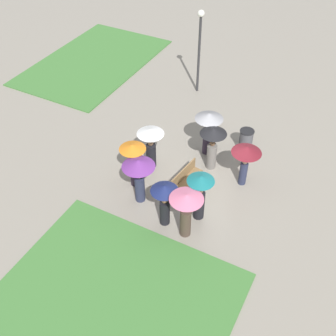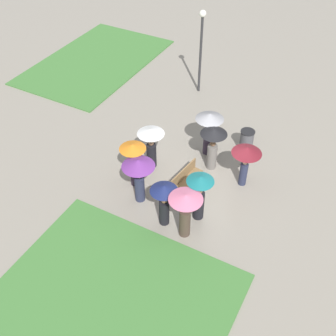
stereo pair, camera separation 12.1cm
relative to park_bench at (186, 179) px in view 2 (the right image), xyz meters
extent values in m
plane|color=gray|center=(0.97, -0.41, -0.46)|extent=(90.00, 90.00, 0.00)
cube|color=#427A38|center=(-5.80, -0.21, -0.43)|extent=(6.62, 6.95, 0.06)
cube|color=#427A38|center=(6.61, 8.91, -0.43)|extent=(8.53, 5.38, 0.06)
cube|color=brown|center=(-0.01, -0.07, -0.04)|extent=(1.63, 0.62, 0.05)
cube|color=brown|center=(0.01, 0.11, 0.21)|extent=(1.58, 0.25, 0.45)
cube|color=#383D42|center=(-0.70, 0.02, -0.26)|extent=(0.13, 0.39, 0.40)
cube|color=#383D42|center=(0.68, -0.16, -0.26)|extent=(0.13, 0.39, 0.40)
cylinder|color=#2D2D30|center=(6.58, 2.55, 1.44)|extent=(0.12, 0.12, 3.80)
sphere|color=white|center=(6.58, 2.55, 3.50)|extent=(0.32, 0.32, 0.32)
cylinder|color=#4C4C51|center=(3.25, -1.21, 0.01)|extent=(0.56, 0.56, 0.95)
cylinder|color=black|center=(3.25, -1.21, 0.50)|extent=(0.60, 0.60, 0.03)
cylinder|color=#2D2333|center=(2.33, 0.15, 0.11)|extent=(0.53, 0.53, 1.15)
sphere|color=#997051|center=(2.33, 0.15, 0.80)|extent=(0.21, 0.21, 0.21)
cylinder|color=#4C4C4F|center=(2.33, 0.15, 1.08)|extent=(0.02, 0.02, 0.35)
cone|color=gray|center=(2.33, 0.15, 1.38)|extent=(1.14, 1.14, 0.25)
cylinder|color=#47382D|center=(-2.01, -0.97, 0.10)|extent=(0.54, 0.54, 1.13)
sphere|color=brown|center=(-2.01, -0.97, 0.78)|extent=(0.22, 0.22, 0.22)
cylinder|color=#4C4C4F|center=(-2.01, -0.97, 1.06)|extent=(0.02, 0.02, 0.35)
cone|color=pink|center=(-2.01, -0.97, 1.33)|extent=(1.13, 1.13, 0.19)
cylinder|color=#282D47|center=(1.26, -1.82, 0.03)|extent=(0.37, 0.37, 0.99)
sphere|color=tan|center=(1.26, -1.82, 0.63)|extent=(0.19, 0.19, 0.19)
cylinder|color=#4C4C4F|center=(1.26, -1.82, 0.90)|extent=(0.02, 0.02, 0.35)
cone|color=maroon|center=(1.26, -1.82, 1.21)|extent=(1.12, 1.12, 0.28)
cylinder|color=#282D47|center=(-1.33, 1.21, 0.09)|extent=(0.41, 0.41, 1.10)
sphere|color=tan|center=(-1.33, 1.21, 0.74)|extent=(0.19, 0.19, 0.19)
cylinder|color=#4C4C4F|center=(-1.33, 1.21, 1.01)|extent=(0.02, 0.02, 0.35)
cone|color=#703389|center=(-1.33, 1.21, 1.32)|extent=(1.19, 1.19, 0.28)
cylinder|color=black|center=(-1.89, -0.11, 0.04)|extent=(0.48, 0.48, 1.01)
sphere|color=brown|center=(-1.89, -0.11, 0.65)|extent=(0.21, 0.21, 0.21)
cylinder|color=#4C4C4F|center=(-1.89, -0.11, 0.93)|extent=(0.02, 0.02, 0.35)
cone|color=navy|center=(-1.89, -0.11, 1.22)|extent=(0.95, 0.95, 0.23)
cylinder|color=#2D2333|center=(-0.72, 1.82, 0.13)|extent=(0.33, 0.33, 1.18)
sphere|color=brown|center=(-0.72, 1.82, 0.83)|extent=(0.22, 0.22, 0.22)
cylinder|color=#4C4C4F|center=(-0.72, 1.82, 1.11)|extent=(0.02, 0.02, 0.35)
cone|color=orange|center=(-0.72, 1.82, 1.38)|extent=(0.99, 0.99, 0.19)
cylinder|color=black|center=(0.52, 1.79, 0.06)|extent=(0.54, 0.54, 1.05)
sphere|color=#997051|center=(0.52, 1.79, 0.69)|extent=(0.22, 0.22, 0.22)
cylinder|color=#4C4C4F|center=(0.52, 1.79, 0.98)|extent=(0.02, 0.02, 0.35)
cone|color=white|center=(0.52, 1.79, 1.25)|extent=(1.06, 1.06, 0.21)
cylinder|color=slate|center=(1.56, -0.37, 0.09)|extent=(0.52, 0.52, 1.10)
sphere|color=brown|center=(1.56, -0.37, 0.75)|extent=(0.22, 0.22, 0.22)
cylinder|color=#4C4C4F|center=(1.56, -0.37, 1.04)|extent=(0.02, 0.02, 0.35)
cone|color=black|center=(1.56, -0.37, 1.33)|extent=(1.04, 1.04, 0.24)
cylinder|color=black|center=(-1.08, -1.04, 0.13)|extent=(0.54, 0.54, 1.18)
sphere|color=brown|center=(-1.08, -1.04, 0.83)|extent=(0.21, 0.21, 0.21)
cylinder|color=#4C4C4F|center=(-1.08, -1.04, 1.11)|extent=(0.02, 0.02, 0.35)
cone|color=#197075|center=(-1.08, -1.04, 1.39)|extent=(0.94, 0.94, 0.21)
camera|label=1|loc=(-10.47, -4.75, 10.92)|focal=45.00mm
camera|label=2|loc=(-10.41, -4.86, 10.92)|focal=45.00mm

